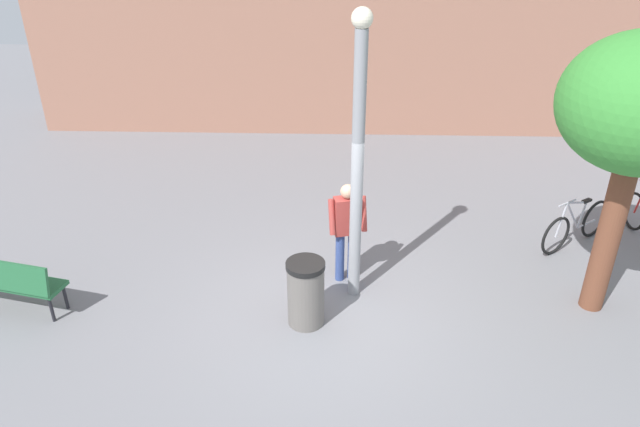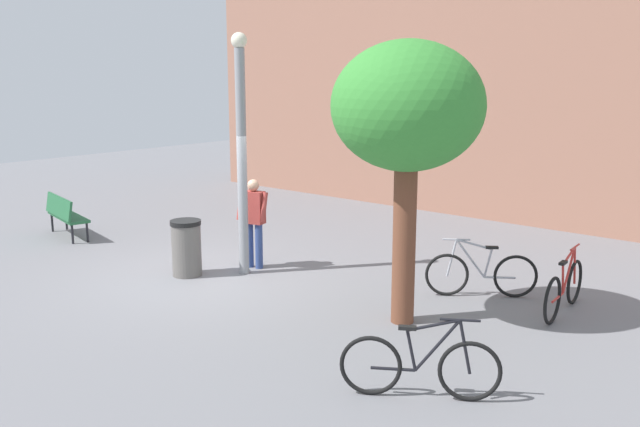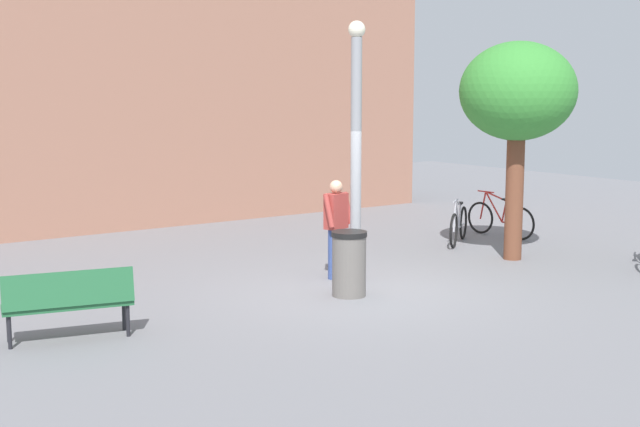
{
  "view_description": "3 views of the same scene",
  "coord_description": "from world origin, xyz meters",
  "px_view_note": "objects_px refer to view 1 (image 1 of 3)",
  "views": [
    {
      "loc": [
        0.02,
        -6.96,
        5.39
      ],
      "look_at": [
        -0.26,
        1.38,
        0.94
      ],
      "focal_mm": 32.92,
      "sensor_mm": 36.0,
      "label": 1
    },
    {
      "loc": [
        9.14,
        -7.79,
        3.63
      ],
      "look_at": [
        0.59,
        2.33,
        0.87
      ],
      "focal_mm": 38.74,
      "sensor_mm": 36.0,
      "label": 2
    },
    {
      "loc": [
        -8.16,
        -10.43,
        3.15
      ],
      "look_at": [
        0.38,
        1.7,
        1.0
      ],
      "focal_mm": 47.63,
      "sensor_mm": 36.0,
      "label": 3
    }
  ],
  "objects_px": {
    "lamppost": "(358,155)",
    "park_bench": "(7,280)",
    "person_by_lamppost": "(347,226)",
    "bicycle_silver": "(576,226)",
    "trash_bin": "(306,293)"
  },
  "relations": [
    {
      "from": "bicycle_silver",
      "to": "trash_bin",
      "type": "relative_size",
      "value": 1.49
    },
    {
      "from": "lamppost",
      "to": "park_bench",
      "type": "distance_m",
      "value": 5.38
    },
    {
      "from": "person_by_lamppost",
      "to": "trash_bin",
      "type": "height_order",
      "value": "person_by_lamppost"
    },
    {
      "from": "lamppost",
      "to": "park_bench",
      "type": "relative_size",
      "value": 2.56
    },
    {
      "from": "lamppost",
      "to": "trash_bin",
      "type": "relative_size",
      "value": 4.21
    },
    {
      "from": "lamppost",
      "to": "bicycle_silver",
      "type": "distance_m",
      "value": 4.62
    },
    {
      "from": "person_by_lamppost",
      "to": "bicycle_silver",
      "type": "relative_size",
      "value": 1.11
    },
    {
      "from": "lamppost",
      "to": "park_bench",
      "type": "xyz_separation_m",
      "value": [
        -5.04,
        -0.62,
        -1.77
      ]
    },
    {
      "from": "lamppost",
      "to": "park_bench",
      "type": "bearing_deg",
      "value": -172.96
    },
    {
      "from": "park_bench",
      "to": "trash_bin",
      "type": "bearing_deg",
      "value": -1.66
    },
    {
      "from": "bicycle_silver",
      "to": "trash_bin",
      "type": "bearing_deg",
      "value": -153.3
    },
    {
      "from": "lamppost",
      "to": "trash_bin",
      "type": "bearing_deg",
      "value": -132.93
    },
    {
      "from": "person_by_lamppost",
      "to": "trash_bin",
      "type": "relative_size",
      "value": 1.65
    },
    {
      "from": "lamppost",
      "to": "person_by_lamppost",
      "type": "bearing_deg",
      "value": 107.59
    },
    {
      "from": "park_bench",
      "to": "person_by_lamppost",
      "type": "bearing_deg",
      "value": 11.48
    }
  ]
}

